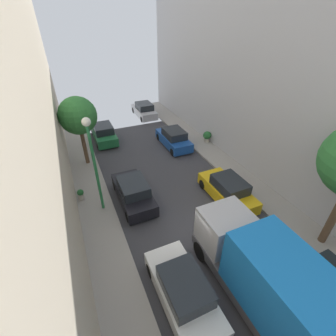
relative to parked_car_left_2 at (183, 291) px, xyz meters
name	(u,v)px	position (x,y,z in m)	size (l,w,h in m)	color
ground	(210,240)	(2.70, 2.19, -0.72)	(32.00, 32.00, 0.00)	#38383D
sidewalk_left	(115,275)	(-2.30, 2.19, -0.64)	(2.00, 44.00, 0.15)	gray
sidewalk_right	(282,212)	(7.70, 2.19, -0.64)	(2.00, 44.00, 0.15)	gray
parked_car_left_2	(183,291)	(0.00, 0.00, 0.00)	(1.78, 4.20, 1.57)	white
parked_car_left_3	(133,192)	(0.00, 6.72, 0.00)	(1.78, 4.20, 1.57)	black
parked_car_left_4	(104,133)	(0.00, 15.98, 0.00)	(1.78, 4.20, 1.57)	#1E6638
parked_car_right_1	(329,287)	(5.40, -2.22, 0.00)	(1.78, 4.20, 1.57)	gray
parked_car_right_2	(228,190)	(5.40, 4.53, 0.00)	(1.78, 4.20, 1.57)	gold
parked_car_right_3	(174,139)	(5.40, 12.43, 0.00)	(1.78, 4.20, 1.57)	#194799
parked_car_right_4	(144,110)	(5.40, 20.29, 0.00)	(1.78, 4.20, 1.57)	silver
delivery_truck	(266,278)	(2.70, -1.31, 1.07)	(2.26, 6.60, 3.38)	#4C4C51
street_tree_2	(78,116)	(-2.00, 12.38, 3.22)	(2.63, 2.63, 5.13)	brown
potted_plant_1	(207,136)	(8.37, 11.72, -0.03)	(0.72, 0.72, 0.97)	#B2A899
potted_plant_2	(81,194)	(-2.98, 8.06, -0.19)	(0.39, 0.39, 0.72)	#B2A899
lamp_post	(93,154)	(-1.90, 6.75, 3.14)	(0.44, 0.44, 5.66)	#26723F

